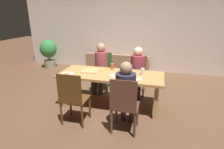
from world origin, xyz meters
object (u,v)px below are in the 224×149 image
chair_0 (103,69)px  chair_2 (138,73)px  couch (118,67)px  person_2 (137,68)px  drinking_glass_0 (112,66)px  potted_plant (49,51)px  pizza_box_0 (91,71)px  plate_1 (136,78)px  person_1 (126,91)px  plate_2 (68,74)px  dining_table (111,77)px  plate_0 (115,75)px  chair_1 (124,104)px  person_0 (101,64)px  drinking_glass_1 (143,72)px  chair_3 (72,97)px

chair_0 → chair_2: 0.91m
couch → person_2: bearing=-60.8°
person_2 → drinking_glass_0: person_2 is taller
chair_0 → drinking_glass_0: chair_0 is taller
drinking_glass_0 → potted_plant: potted_plant is taller
person_2 → drinking_glass_0: size_ratio=9.20×
pizza_box_0 → plate_1: bearing=-13.1°
person_1 → plate_2: person_1 is taller
dining_table → plate_0: plate_0 is taller
dining_table → chair_0: size_ratio=2.25×
chair_1 → person_1: bearing=90.0°
person_0 → chair_2: (0.91, 0.11, -0.19)m
person_2 → drinking_glass_1: 0.63m
chair_2 → chair_3: chair_3 is taller
dining_table → chair_2: (0.45, 0.84, -0.13)m
person_2 → chair_2: bearing=90.0°
drinking_glass_1 → potted_plant: (-3.54, 2.14, -0.19)m
drinking_glass_0 → couch: bearing=98.2°
dining_table → chair_0: chair_0 is taller
plate_2 → couch: size_ratio=0.13×
chair_1 → chair_2: size_ratio=1.04×
chair_0 → potted_plant: 2.79m
plate_1 → plate_2: size_ratio=0.82×
potted_plant → couch: bearing=-4.2°
plate_0 → drinking_glass_0: (-0.17, 0.42, 0.05)m
chair_0 → chair_1: size_ratio=0.97×
dining_table → chair_1: chair_1 is taller
dining_table → drinking_glass_0: size_ratio=16.69×
person_0 → drinking_glass_1: size_ratio=9.03×
chair_0 → couch: bearing=82.2°
chair_3 → plate_1: chair_3 is taller
person_0 → person_1: (0.91, -1.46, -0.00)m
plate_1 → potted_plant: (-3.45, 2.41, -0.13)m
chair_3 → potted_plant: size_ratio=0.96×
chair_0 → couch: size_ratio=0.50×
chair_0 → plate_0: size_ratio=4.35×
drinking_glass_0 → potted_plant: 3.44m
chair_2 → person_0: bearing=-173.4°
dining_table → person_1: 0.85m
chair_2 → potted_plant: size_ratio=0.93×
person_0 → plate_1: 1.36m
plate_1 → person_1: bearing=-99.6°
drinking_glass_0 → drinking_glass_1: drinking_glass_1 is taller
plate_1 → potted_plant: potted_plant is taller
person_2 → couch: 1.60m
person_1 → pizza_box_0: size_ratio=3.53×
dining_table → chair_2: size_ratio=2.27×
plate_0 → person_1: bearing=-61.2°
plate_0 → drinking_glass_1: 0.56m
chair_1 → person_2: 1.57m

